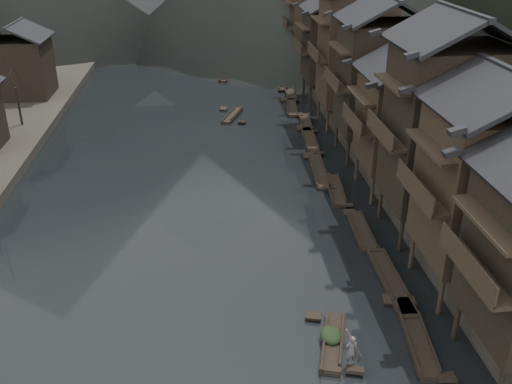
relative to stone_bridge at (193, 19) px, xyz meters
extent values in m
plane|color=black|center=(0.00, -72.00, -5.11)|extent=(300.00, 300.00, 0.00)
cube|color=#2D2823|center=(35.00, -32.00, -4.21)|extent=(40.00, 200.00, 1.80)
cylinder|color=black|center=(14.20, -77.60, -3.81)|extent=(0.30, 0.30, 2.90)
cylinder|color=black|center=(16.95, -77.60, -3.81)|extent=(0.30, 0.30, 2.90)
cube|color=black|center=(13.30, -80.00, 0.90)|extent=(1.20, 5.70, 0.25)
cylinder|color=black|center=(14.20, -75.40, -3.81)|extent=(0.30, 0.30, 2.90)
cylinder|color=black|center=(14.20, -70.60, -3.81)|extent=(0.30, 0.30, 2.90)
cylinder|color=black|center=(16.95, -75.40, -3.81)|extent=(0.30, 0.30, 2.90)
cylinder|color=black|center=(16.95, -70.60, -3.81)|extent=(0.30, 0.30, 2.90)
cube|color=black|center=(17.30, -73.00, 1.86)|extent=(7.00, 6.00, 8.73)
cube|color=black|center=(13.30, -73.00, 1.42)|extent=(1.20, 5.70, 0.25)
cylinder|color=black|center=(14.20, -68.40, -3.81)|extent=(0.30, 0.30, 2.90)
cylinder|color=black|center=(14.20, -63.60, -3.81)|extent=(0.30, 0.30, 2.90)
cylinder|color=black|center=(16.95, -68.40, -3.81)|extent=(0.30, 0.30, 2.90)
cylinder|color=black|center=(16.95, -63.60, -3.81)|extent=(0.30, 0.30, 2.90)
cube|color=black|center=(17.30, -66.00, 2.88)|extent=(7.00, 6.00, 10.78)
cube|color=black|center=(13.30, -66.00, 2.34)|extent=(1.20, 5.70, 0.25)
cylinder|color=black|center=(14.20, -61.40, -3.81)|extent=(0.30, 0.30, 2.90)
cylinder|color=black|center=(14.20, -56.60, -3.81)|extent=(0.30, 0.30, 2.90)
cylinder|color=black|center=(16.95, -61.40, -3.81)|extent=(0.30, 0.30, 2.90)
cylinder|color=black|center=(16.95, -56.60, -3.81)|extent=(0.30, 0.30, 2.90)
cube|color=black|center=(17.30, -59.00, 1.10)|extent=(7.00, 6.00, 7.21)
cube|color=black|center=(13.30, -59.00, 0.74)|extent=(1.20, 5.70, 0.25)
cylinder|color=black|center=(14.20, -53.40, -3.81)|extent=(0.30, 0.30, 2.90)
cylinder|color=black|center=(14.20, -48.60, -3.81)|extent=(0.30, 0.30, 2.90)
cylinder|color=black|center=(16.95, -53.40, -3.81)|extent=(0.30, 0.30, 2.90)
cylinder|color=black|center=(16.95, -48.60, -3.81)|extent=(0.30, 0.30, 2.90)
cube|color=black|center=(17.30, -51.00, 2.42)|extent=(7.00, 6.00, 9.85)
cube|color=black|center=(13.30, -51.00, 1.92)|extent=(1.20, 5.70, 0.25)
cylinder|color=black|center=(14.20, -44.40, -3.81)|extent=(0.30, 0.30, 2.90)
cylinder|color=black|center=(14.20, -39.60, -3.81)|extent=(0.30, 0.30, 2.90)
cylinder|color=black|center=(16.95, -44.40, -3.81)|extent=(0.30, 0.30, 2.90)
cylinder|color=black|center=(16.95, -39.60, -3.81)|extent=(0.30, 0.30, 2.90)
cube|color=black|center=(17.30, -42.00, 3.05)|extent=(7.00, 6.00, 11.12)
cube|color=black|center=(13.30, -42.00, 2.49)|extent=(1.20, 5.70, 0.25)
cylinder|color=black|center=(14.20, -34.40, -3.81)|extent=(0.30, 0.30, 2.90)
cylinder|color=black|center=(14.20, -29.60, -3.81)|extent=(0.30, 0.30, 2.90)
cylinder|color=black|center=(16.95, -34.40, -3.81)|extent=(0.30, 0.30, 2.90)
cylinder|color=black|center=(16.95, -29.60, -3.81)|extent=(0.30, 0.30, 2.90)
cube|color=black|center=(17.30, -32.00, 1.59)|extent=(7.00, 6.00, 8.20)
cube|color=black|center=(13.30, -32.00, 1.18)|extent=(1.20, 5.70, 0.25)
cylinder|color=black|center=(14.20, -22.40, -3.81)|extent=(0.30, 0.30, 2.90)
cylinder|color=black|center=(14.20, -17.60, -3.81)|extent=(0.30, 0.30, 2.90)
cylinder|color=black|center=(16.95, -22.40, -3.81)|extent=(0.30, 0.30, 2.90)
cylinder|color=black|center=(16.95, -17.60, -3.81)|extent=(0.30, 0.30, 2.90)
cube|color=black|center=(17.30, -20.00, 2.50)|extent=(7.00, 6.00, 10.02)
cube|color=black|center=(13.30, -20.00, 2.00)|extent=(1.20, 5.70, 0.25)
cube|color=black|center=(-20.50, -30.00, -0.51)|extent=(6.50, 6.50, 6.80)
cylinder|color=black|center=(-17.00, -41.43, -1.91)|extent=(0.24, 0.24, 4.00)
cube|color=black|center=(12.16, -77.34, -4.96)|extent=(1.89, 6.81, 0.30)
cube|color=black|center=(12.16, -77.34, -4.78)|extent=(1.92, 6.69, 0.10)
cube|color=black|center=(11.78, -74.13, -4.82)|extent=(1.03, 0.93, 0.34)
cube|color=black|center=(12.54, -80.55, -4.82)|extent=(1.03, 0.93, 0.34)
cube|color=black|center=(12.37, -72.13, -4.96)|extent=(1.14, 7.38, 0.30)
cube|color=black|center=(12.37, -72.13, -4.78)|extent=(1.20, 7.24, 0.10)
cube|color=black|center=(12.35, -68.59, -4.82)|extent=(0.94, 0.91, 0.36)
cube|color=black|center=(12.40, -75.67, -4.82)|extent=(0.94, 0.91, 0.36)
cube|color=black|center=(12.18, -65.83, -4.96)|extent=(1.38, 5.88, 0.30)
cube|color=black|center=(12.18, -65.83, -4.78)|extent=(1.43, 5.76, 0.10)
cube|color=black|center=(12.05, -63.03, -4.82)|extent=(0.97, 0.77, 0.32)
cube|color=black|center=(12.32, -68.62, -4.82)|extent=(0.97, 0.77, 0.32)
cube|color=black|center=(11.87, -58.87, -4.96)|extent=(1.68, 6.03, 0.30)
cube|color=black|center=(11.87, -58.87, -4.78)|extent=(1.73, 5.91, 0.10)
cube|color=black|center=(11.59, -56.03, -4.82)|extent=(1.00, 0.82, 0.32)
cube|color=black|center=(12.15, -61.71, -4.82)|extent=(1.00, 0.82, 0.32)
cube|color=black|center=(11.24, -54.84, -4.96)|extent=(1.61, 7.61, 0.30)
cube|color=black|center=(11.24, -54.84, -4.78)|extent=(1.66, 7.46, 0.10)
cube|color=black|center=(10.99, -51.22, -4.82)|extent=(1.00, 0.99, 0.36)
cube|color=black|center=(11.49, -58.46, -4.82)|extent=(1.00, 0.99, 0.36)
cube|color=black|center=(11.88, -46.97, -4.96)|extent=(1.59, 7.68, 0.30)
cube|color=black|center=(11.88, -46.97, -4.78)|extent=(1.63, 7.53, 0.10)
cube|color=black|center=(11.64, -43.32, -4.82)|extent=(0.99, 0.99, 0.37)
cube|color=black|center=(12.11, -50.63, -4.82)|extent=(0.99, 0.99, 0.37)
cube|color=black|center=(12.41, -41.43, -4.96)|extent=(1.70, 6.10, 0.30)
cube|color=black|center=(12.41, -41.43, -4.78)|extent=(1.74, 5.99, 0.10)
cube|color=black|center=(12.12, -38.56, -4.82)|extent=(1.01, 0.83, 0.33)
cube|color=black|center=(12.70, -44.31, -4.82)|extent=(1.01, 0.83, 0.33)
cube|color=black|center=(11.73, -35.62, -4.96)|extent=(1.88, 6.98, 0.30)
cube|color=black|center=(11.73, -35.62, -4.78)|extent=(1.91, 6.84, 0.10)
cube|color=black|center=(11.36, -32.33, -4.82)|extent=(1.03, 0.95, 0.35)
cube|color=black|center=(12.11, -38.91, -4.82)|extent=(1.03, 0.95, 0.35)
cube|color=black|center=(12.49, -29.47, -4.96)|extent=(1.60, 6.95, 0.30)
cube|color=black|center=(12.49, -29.47, -4.78)|extent=(1.64, 6.82, 0.10)
cube|color=black|center=(12.25, -26.17, -4.82)|extent=(0.99, 0.91, 0.35)
cube|color=black|center=(12.74, -32.76, -4.82)|extent=(0.99, 0.91, 0.35)
cube|color=black|center=(11.74, -24.86, -4.96)|extent=(1.38, 6.83, 0.30)
cube|color=black|center=(11.74, -24.86, -4.78)|extent=(1.43, 6.70, 0.10)
cube|color=black|center=(11.87, -21.60, -4.82)|extent=(0.97, 0.87, 0.35)
cube|color=black|center=(11.60, -28.12, -4.82)|extent=(0.97, 0.87, 0.35)
cube|color=black|center=(11.45, -17.89, -4.96)|extent=(1.21, 7.21, 0.30)
cube|color=black|center=(11.45, -17.89, -4.78)|extent=(1.27, 7.07, 0.10)
cube|color=black|center=(11.50, -14.44, -4.82)|extent=(0.95, 0.90, 0.36)
cube|color=black|center=(11.39, -21.34, -4.82)|extent=(0.95, 0.90, 0.36)
cube|color=black|center=(4.49, -38.10, -4.96)|extent=(2.83, 5.62, 0.30)
cube|color=black|center=(4.49, -38.10, -4.78)|extent=(2.84, 5.53, 0.10)
cube|color=black|center=(3.58, -35.56, -4.82)|extent=(1.03, 0.94, 0.32)
cube|color=black|center=(5.40, -40.63, -4.82)|extent=(1.03, 0.94, 0.32)
cube|color=black|center=(5.03, -21.01, -4.96)|extent=(3.28, 4.32, 0.30)
cube|color=black|center=(5.03, -21.01, -4.78)|extent=(3.27, 4.28, 0.10)
cube|color=black|center=(3.86, -19.20, -4.82)|extent=(1.02, 0.94, 0.29)
cube|color=black|center=(6.20, -22.83, -4.82)|extent=(1.02, 0.94, 0.29)
cube|color=black|center=(-2.82, -12.04, -4.96)|extent=(2.95, 5.59, 0.30)
cube|color=black|center=(-2.82, -12.04, -4.78)|extent=(2.95, 5.50, 0.10)
cube|color=black|center=(-1.85, -9.53, -4.82)|extent=(1.04, 0.95, 0.32)
cube|color=black|center=(-3.78, -14.55, -4.82)|extent=(1.04, 0.95, 0.32)
cube|color=#4C4C4F|center=(0.00, 0.00, 2.09)|extent=(40.00, 6.00, 1.60)
cube|color=#4C4C4F|center=(0.00, -2.70, 3.39)|extent=(40.00, 0.50, 1.00)
cube|color=#4C4C4F|center=(-14.00, 0.00, -1.91)|extent=(3.20, 6.00, 6.40)
cube|color=#4C4C4F|center=(-4.50, 0.00, -1.91)|extent=(3.20, 6.00, 6.40)
cube|color=#4C4C4F|center=(4.50, 0.00, -1.91)|extent=(3.20, 6.00, 6.40)
cube|color=#4C4C4F|center=(14.00, 0.00, -1.91)|extent=(3.20, 6.00, 6.40)
cube|color=black|center=(7.57, -77.43, -4.96)|extent=(2.33, 4.92, 0.30)
cube|color=black|center=(7.57, -77.43, -4.78)|extent=(2.35, 4.84, 0.10)
cube|color=black|center=(6.94, -75.21, -4.82)|extent=(1.02, 0.82, 0.30)
cube|color=black|center=(8.21, -79.65, -4.82)|extent=(1.02, 0.82, 0.30)
ellipsoid|color=black|center=(7.51, -77.20, -4.33)|extent=(1.15, 1.51, 0.69)
imported|color=#59595B|center=(8.07, -79.19, -3.79)|extent=(0.66, 0.46, 1.75)
cylinder|color=#8C7A51|center=(8.27, -79.19, -1.01)|extent=(1.71, 1.90, 3.81)
camera|label=1|loc=(1.20, -100.89, 15.44)|focal=40.00mm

